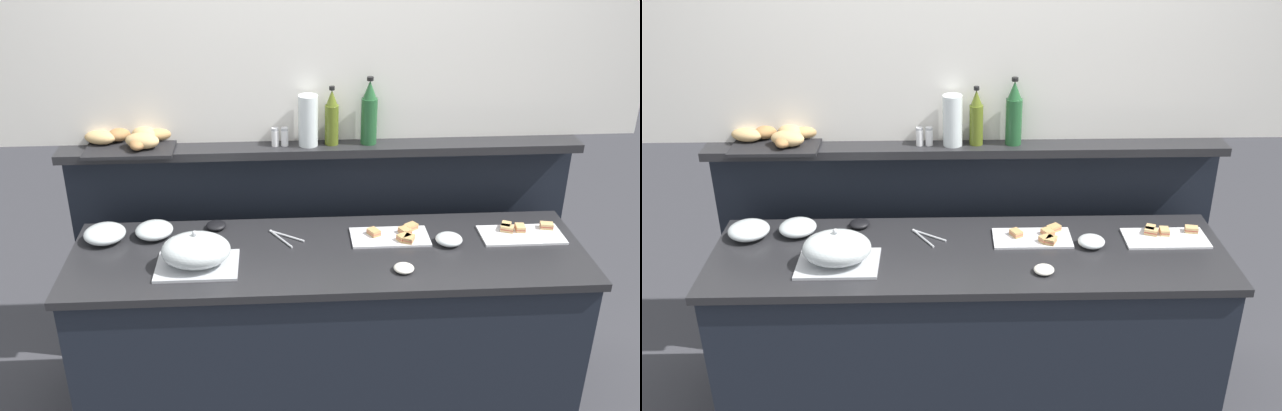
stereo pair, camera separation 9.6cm
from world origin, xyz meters
TOP-DOWN VIEW (x-y plane):
  - ground_plane at (0.00, 0.60)m, footprint 12.00×12.00m
  - buffet_counter at (0.00, 0.00)m, footprint 2.23×0.66m
  - back_ledge_unit at (0.00, 0.50)m, footprint 2.43×0.22m
  - sandwich_platter_side at (0.30, 0.11)m, footprint 0.35×0.18m
  - sandwich_platter_rear at (0.88, 0.10)m, footprint 0.37×0.18m
  - serving_cloche at (-0.55, -0.09)m, footprint 0.34×0.24m
  - glass_bowl_large at (-0.77, 0.18)m, footprint 0.17×0.17m
  - glass_bowl_medium at (0.53, 0.04)m, footprint 0.12×0.12m
  - glass_bowl_small at (-0.98, 0.16)m, footprint 0.18×0.18m
  - condiment_bowl_dark at (0.30, -0.18)m, footprint 0.08×0.08m
  - condiment_bowl_cream at (-0.50, 0.24)m, footprint 0.09×0.09m
  - serving_tongs at (-0.19, 0.14)m, footprint 0.16×0.16m
  - olive_oil_bottle at (0.04, 0.44)m, footprint 0.06×0.06m
  - wine_bottle_green at (0.22, 0.44)m, footprint 0.08×0.08m
  - salt_shaker at (-0.22, 0.43)m, footprint 0.03×0.03m
  - pepper_shaker at (-0.17, 0.43)m, footprint 0.03×0.03m
  - bread_basket at (-0.85, 0.46)m, footprint 0.45×0.30m
  - water_carafe at (-0.07, 0.43)m, footprint 0.09×0.09m

SIDE VIEW (x-z plane):
  - ground_plane at x=0.00m, z-range 0.00..0.00m
  - buffet_counter at x=0.00m, z-range 0.00..0.89m
  - back_ledge_unit at x=0.00m, z-range 0.03..1.25m
  - serving_tongs at x=-0.19m, z-range 0.89..0.90m
  - sandwich_platter_rear at x=0.88m, z-range 0.88..0.92m
  - sandwich_platter_side at x=0.30m, z-range 0.89..0.92m
  - condiment_bowl_dark at x=0.30m, z-range 0.89..0.92m
  - condiment_bowl_cream at x=-0.50m, z-range 0.89..0.92m
  - glass_bowl_medium at x=0.53m, z-range 0.89..0.94m
  - glass_bowl_large at x=-0.77m, z-range 0.89..0.96m
  - glass_bowl_small at x=-0.98m, z-range 0.89..0.96m
  - serving_cloche at x=-0.55m, z-range 0.88..1.05m
  - bread_basket at x=-0.85m, z-range 1.22..1.30m
  - salt_shaker at x=-0.22m, z-range 1.22..1.31m
  - pepper_shaker at x=-0.17m, z-range 1.22..1.31m
  - water_carafe at x=-0.07m, z-range 1.22..1.46m
  - olive_oil_bottle at x=0.04m, z-range 1.21..1.48m
  - wine_bottle_green at x=0.22m, z-range 1.20..1.52m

